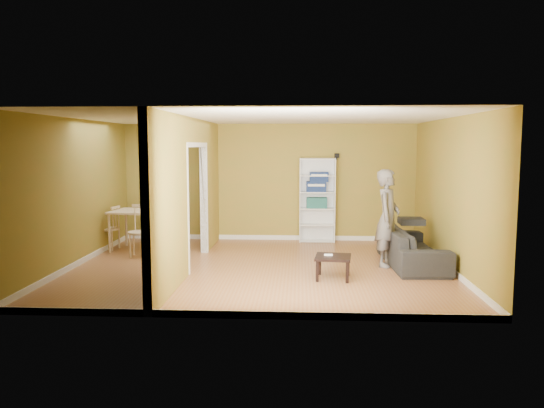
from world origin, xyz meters
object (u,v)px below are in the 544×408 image
Objects in this scene: chair_far at (154,223)px; coffee_table at (333,259)px; person at (388,210)px; dining_table at (145,214)px; chair_near at (140,231)px; chair_left at (109,228)px; bookshelf at (317,200)px; sofa at (412,241)px.

coffee_table is at bearing 132.37° from chair_far.
person is 5.00m from chair_far.
dining_table is 0.68m from chair_near.
coffee_table is 4.26m from dining_table.
bookshelf is at bearing 115.02° from chair_left.
person is at bearing 148.53° from chair_far.
person is at bearing -63.53° from bookshelf.
chair_near is 1.20m from chair_far.
bookshelf reaches higher than sofa.
dining_table is (-4.68, 1.16, -0.27)m from person.
coffee_table is at bearing -30.14° from dining_table.
sofa is 2.81m from bookshelf.
person reaches higher than chair_far.
sofa is at bearing 151.27° from chair_far.
chair_near reaches higher than sofa.
chair_near is at bearing 157.33° from coffee_table.
coffee_table is 3.90m from chair_near.
chair_near is (-4.61, 0.53, -0.51)m from person.
bookshelf is 2.06× the size of chair_left.
chair_left is at bearing 99.82° from person.
person is 1.56m from coffee_table.
chair_far is at bearing 88.20° from chair_near.
sofa is 2.33× the size of chair_far.
chair_near is (-5.07, 0.42, 0.07)m from sofa.
chair_far is at bearing 132.92° from chair_left.
sofa reaches higher than dining_table.
chair_far is (-3.65, 2.70, 0.16)m from coffee_table.
chair_far is (0.02, 0.57, -0.26)m from dining_table.
bookshelf is 3.58m from chair_far.
dining_table reaches higher than coffee_table.
sofa is 3.99× the size of coffee_table.
coffee_table is (-1.47, -1.08, -0.11)m from sofa.
chair_far is at bearing 143.56° from coffee_table.
sofa is 5.37m from chair_far.
person reaches higher than coffee_table.
sofa is at bearing -11.57° from dining_table.
sofa is 5.08m from chair_near.
dining_table is at bearing 92.29° from chair_near.
chair_far reaches higher than dining_table.
bookshelf is at bearing 23.24° from chair_near.
chair_far is (-5.12, 1.62, 0.05)m from sofa.
coffee_table is 4.96m from chair_left.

